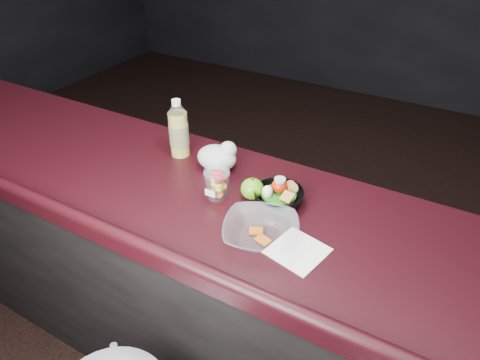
% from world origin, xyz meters
% --- Properties ---
extents(counter, '(4.06, 0.71, 1.02)m').
position_xyz_m(counter, '(0.00, 0.30, 0.51)').
color(counter, black).
rests_on(counter, ground).
extents(lemonade_bottle, '(0.08, 0.08, 0.25)m').
position_xyz_m(lemonade_bottle, '(-0.27, 0.48, 1.12)').
color(lemonade_bottle, gold).
rests_on(lemonade_bottle, counter).
extents(fruit_cup, '(0.10, 0.10, 0.14)m').
position_xyz_m(fruit_cup, '(0.03, 0.30, 1.09)').
color(fruit_cup, white).
rests_on(fruit_cup, counter).
extents(green_apple, '(0.08, 0.08, 0.09)m').
position_xyz_m(green_apple, '(0.14, 0.36, 1.06)').
color(green_apple, '#3B880F').
rests_on(green_apple, counter).
extents(plastic_bag, '(0.16, 0.13, 0.12)m').
position_xyz_m(plastic_bag, '(-0.07, 0.47, 1.07)').
color(plastic_bag, silver).
rests_on(plastic_bag, counter).
extents(snack_bowl, '(0.21, 0.21, 0.10)m').
position_xyz_m(snack_bowl, '(0.24, 0.37, 1.05)').
color(snack_bowl, black).
rests_on(snack_bowl, counter).
extents(takeout_bowl, '(0.31, 0.31, 0.06)m').
position_xyz_m(takeout_bowl, '(0.27, 0.18, 1.05)').
color(takeout_bowl, silver).
rests_on(takeout_bowl, counter).
extents(paper_napkin, '(0.19, 0.19, 0.00)m').
position_xyz_m(paper_napkin, '(0.40, 0.18, 1.02)').
color(paper_napkin, white).
rests_on(paper_napkin, counter).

